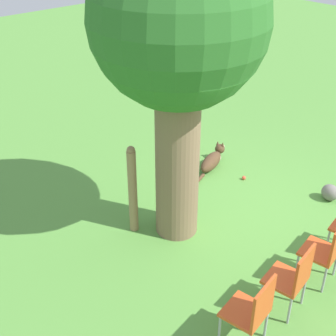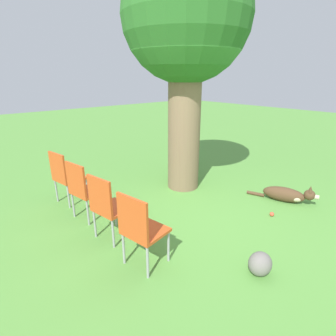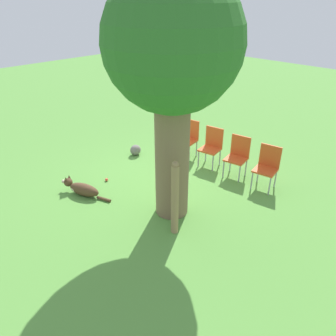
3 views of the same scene
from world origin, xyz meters
name	(u,v)px [view 3 (image 3 of 3)]	position (x,y,z in m)	size (l,w,h in m)	color
ground_plane	(158,187)	(0.00, 0.00, 0.00)	(30.00, 30.00, 0.00)	#56933D
oak_tree	(173,53)	(0.42, 0.81, 2.88)	(2.15, 2.15, 4.10)	#7A6047
dog	(82,189)	(1.31, -0.90, 0.13)	(0.49, 1.12, 0.35)	#513823
fence_post	(175,198)	(0.83, 1.27, 0.69)	(0.13, 0.13, 1.37)	#937551
red_chair_0	(189,136)	(-1.59, -0.56, 0.52)	(0.49, 0.51, 0.92)	#D14C1E
red_chair_1	(212,145)	(-1.59, 0.16, 0.52)	(0.49, 0.51, 0.92)	#D14C1E
red_chair_2	(238,154)	(-1.60, 0.88, 0.52)	(0.49, 0.51, 0.92)	#D14C1E
red_chair_3	(267,165)	(-1.60, 1.60, 0.52)	(0.49, 0.51, 0.92)	#D14C1E
tennis_ball	(107,180)	(0.64, -0.98, 0.03)	(0.07, 0.07, 0.07)	#E54C33
garden_rock	(136,150)	(-0.67, -1.54, 0.13)	(0.28, 0.25, 0.27)	slate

